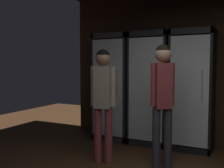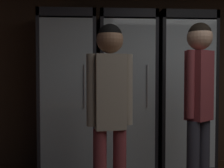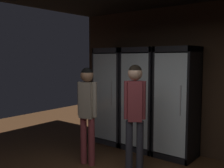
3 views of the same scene
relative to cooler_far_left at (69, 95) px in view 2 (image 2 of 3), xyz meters
name	(u,v)px [view 2 (image 2 of 3)]	position (x,y,z in m)	size (l,w,h in m)	color
wall_back	(211,64)	(2.00, 0.30, 0.41)	(6.00, 0.06, 2.80)	#382619
cooler_far_left	(69,95)	(0.00, 0.00, 0.00)	(0.69, 0.62, 2.02)	#2B2B30
cooler_left	(126,95)	(0.74, 0.00, 0.00)	(0.69, 0.62, 2.02)	black
cooler_center	(182,93)	(1.47, 0.00, 0.01)	(0.69, 0.62, 2.02)	black
shopper_near	(199,95)	(1.27, -1.11, 0.07)	(0.29, 0.27, 1.71)	#2D2D38
shopper_far	(110,102)	(0.45, -1.32, 0.04)	(0.38, 0.22, 1.66)	brown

